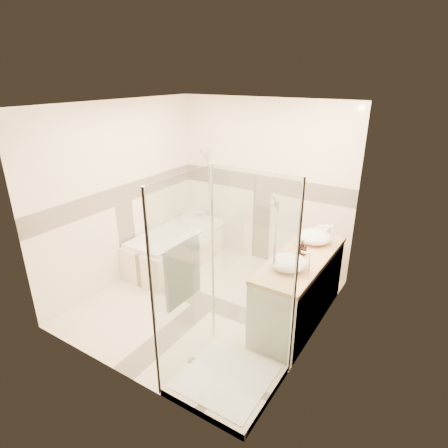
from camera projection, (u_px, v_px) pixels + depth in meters
The scene contains 12 objects.
room at pixel (210, 213), 4.44m from camera, with size 2.82×3.02×2.52m.
bathtub at pixel (177, 245), 5.83m from camera, with size 0.75×1.70×0.56m.
vanity at pixel (299, 288), 4.45m from camera, with size 0.58×1.62×0.85m.
shower_enclosure at pixel (221, 333), 3.57m from camera, with size 0.96×0.93×2.04m.
vessel_sink_near at pixel (314, 236), 4.62m from camera, with size 0.42×0.42×0.17m, color white.
vessel_sink_far at pixel (288, 262), 4.00m from camera, with size 0.40×0.40×0.16m, color white.
faucet_near at pixel (332, 234), 4.48m from camera, with size 0.11×0.03×0.28m.
faucet_far at pixel (308, 261), 3.86m from camera, with size 0.11×0.03×0.26m.
amenity_bottle_a at pixel (302, 248), 4.31m from camera, with size 0.08×0.08×0.18m, color black.
amenity_bottle_b at pixel (302, 250), 4.31m from camera, with size 0.10×0.10×0.13m, color black.
folded_towels at pixel (321, 232), 4.85m from camera, with size 0.17×0.28×0.09m, color silver.
rolled_towel at pixel (199, 213), 6.34m from camera, with size 0.09×0.09×0.19m, color silver.
Camera 1 is at (2.42, -3.42, 2.82)m, focal length 30.00 mm.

